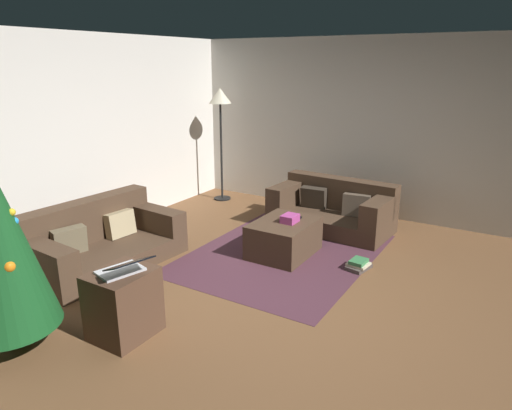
# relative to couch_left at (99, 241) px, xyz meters

# --- Properties ---
(ground_plane) EXTENTS (6.40, 6.40, 0.00)m
(ground_plane) POSITION_rel_couch_left_xyz_m (0.29, -2.25, -0.27)
(ground_plane) COLOR brown
(rear_partition) EXTENTS (6.40, 0.12, 2.60)m
(rear_partition) POSITION_rel_couch_left_xyz_m (0.29, 0.89, 1.03)
(rear_partition) COLOR silver
(rear_partition) RESTS_ON ground_plane
(corner_partition) EXTENTS (0.12, 6.40, 2.60)m
(corner_partition) POSITION_rel_couch_left_xyz_m (3.43, -2.25, 1.03)
(corner_partition) COLOR silver
(corner_partition) RESTS_ON ground_plane
(couch_left) EXTENTS (1.78, 1.06, 0.71)m
(couch_left) POSITION_rel_couch_left_xyz_m (0.00, 0.00, 0.00)
(couch_left) COLOR #473323
(couch_left) RESTS_ON ground_plane
(couch_right) EXTENTS (0.94, 1.67, 0.67)m
(couch_right) POSITION_rel_couch_left_xyz_m (2.52, -1.85, 0.01)
(couch_right) COLOR #473323
(couch_right) RESTS_ON ground_plane
(ottoman) EXTENTS (0.85, 0.64, 0.42)m
(ottoman) POSITION_rel_couch_left_xyz_m (1.33, -1.70, -0.06)
(ottoman) COLOR #473323
(ottoman) RESTS_ON ground_plane
(gift_box) EXTENTS (0.21, 0.17, 0.09)m
(gift_box) POSITION_rel_couch_left_xyz_m (1.34, -1.77, 0.20)
(gift_box) COLOR #B23F8C
(gift_box) RESTS_ON ottoman
(tv_remote) EXTENTS (0.06, 0.16, 0.02)m
(tv_remote) POSITION_rel_couch_left_xyz_m (1.53, -1.74, 0.16)
(tv_remote) COLOR black
(tv_remote) RESTS_ON ottoman
(side_table) EXTENTS (0.52, 0.44, 0.59)m
(side_table) POSITION_rel_couch_left_xyz_m (-0.91, -1.36, 0.03)
(side_table) COLOR #4C3323
(side_table) RESTS_ON ground_plane
(laptop) EXTENTS (0.45, 0.48, 0.18)m
(laptop) POSITION_rel_couch_left_xyz_m (-0.93, -1.42, 0.38)
(laptop) COLOR silver
(laptop) RESTS_ON side_table
(book_stack) EXTENTS (0.32, 0.25, 0.11)m
(book_stack) POSITION_rel_couch_left_xyz_m (1.39, -2.62, -0.22)
(book_stack) COLOR #4C423D
(book_stack) RESTS_ON ground_plane
(corner_lamp) EXTENTS (0.36, 0.36, 1.84)m
(corner_lamp) POSITION_rel_couch_left_xyz_m (2.87, 0.31, 1.31)
(corner_lamp) COLOR black
(corner_lamp) RESTS_ON ground_plane
(area_rug) EXTENTS (2.60, 2.00, 0.01)m
(area_rug) POSITION_rel_couch_left_xyz_m (1.33, -1.70, -0.26)
(area_rug) COLOR #4A2834
(area_rug) RESTS_ON ground_plane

